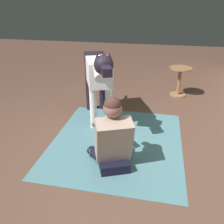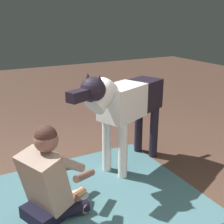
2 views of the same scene
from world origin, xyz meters
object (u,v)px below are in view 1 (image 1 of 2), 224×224
object	(u,v)px
round_side_table	(180,79)
person_sitting_on_floor	(113,138)
hot_dog_on_plate	(108,146)
large_dog	(98,74)

from	to	relation	value
round_side_table	person_sitting_on_floor	bearing A→B (deg)	-19.85
person_sitting_on_floor	round_side_table	size ratio (longest dim) A/B	1.51
round_side_table	hot_dog_on_plate	bearing A→B (deg)	-25.54
hot_dog_on_plate	round_side_table	world-z (taller)	round_side_table
person_sitting_on_floor	hot_dog_on_plate	size ratio (longest dim) A/B	4.22
large_dog	round_side_table	world-z (taller)	large_dog
person_sitting_on_floor	hot_dog_on_plate	world-z (taller)	person_sitting_on_floor
large_dog	round_side_table	distance (m)	1.94
person_sitting_on_floor	round_side_table	xyz separation A→B (m)	(-2.41, 0.87, -0.01)
hot_dog_on_plate	round_side_table	bearing A→B (deg)	154.46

